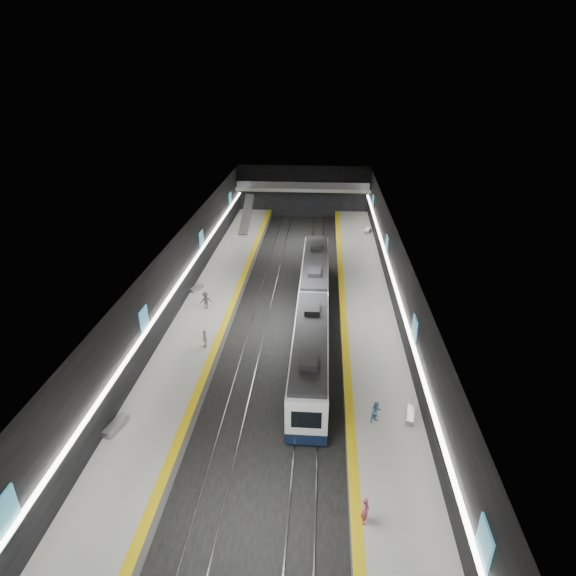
# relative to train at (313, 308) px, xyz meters

# --- Properties ---
(ground) EXTENTS (70.00, 70.00, 0.00)m
(ground) POSITION_rel_train_xyz_m (-2.50, 0.46, -2.20)
(ground) COLOR black
(ground) RESTS_ON ground
(ceiling) EXTENTS (20.00, 70.00, 0.04)m
(ceiling) POSITION_rel_train_xyz_m (-2.50, 0.46, 5.80)
(ceiling) COLOR beige
(ceiling) RESTS_ON wall_left
(wall_left) EXTENTS (0.04, 70.00, 8.00)m
(wall_left) POSITION_rel_train_xyz_m (-12.50, 0.46, 1.80)
(wall_left) COLOR black
(wall_left) RESTS_ON ground
(wall_right) EXTENTS (0.04, 70.00, 8.00)m
(wall_right) POSITION_rel_train_xyz_m (7.50, 0.46, 1.80)
(wall_right) COLOR black
(wall_right) RESTS_ON ground
(wall_back) EXTENTS (20.00, 0.04, 8.00)m
(wall_back) POSITION_rel_train_xyz_m (-2.50, 35.46, 1.80)
(wall_back) COLOR black
(wall_back) RESTS_ON ground
(platform_left) EXTENTS (5.00, 70.00, 1.00)m
(platform_left) POSITION_rel_train_xyz_m (-10.00, 0.46, -1.70)
(platform_left) COLOR slate
(platform_left) RESTS_ON ground
(tile_surface_left) EXTENTS (5.00, 70.00, 0.02)m
(tile_surface_left) POSITION_rel_train_xyz_m (-10.00, 0.46, -1.19)
(tile_surface_left) COLOR #AAAAA5
(tile_surface_left) RESTS_ON platform_left
(tactile_strip_left) EXTENTS (0.60, 70.00, 0.02)m
(tactile_strip_left) POSITION_rel_train_xyz_m (-7.80, 0.46, -1.18)
(tactile_strip_left) COLOR #DDB90B
(tactile_strip_left) RESTS_ON platform_left
(platform_right) EXTENTS (5.00, 70.00, 1.00)m
(platform_right) POSITION_rel_train_xyz_m (5.00, 0.46, -1.70)
(platform_right) COLOR slate
(platform_right) RESTS_ON ground
(tile_surface_right) EXTENTS (5.00, 70.00, 0.02)m
(tile_surface_right) POSITION_rel_train_xyz_m (5.00, 0.46, -1.19)
(tile_surface_right) COLOR #AAAAA5
(tile_surface_right) RESTS_ON platform_right
(tactile_strip_right) EXTENTS (0.60, 70.00, 0.02)m
(tactile_strip_right) POSITION_rel_train_xyz_m (2.80, 0.46, -1.18)
(tactile_strip_right) COLOR #DDB90B
(tactile_strip_right) RESTS_ON platform_right
(rails) EXTENTS (6.52, 70.00, 0.12)m
(rails) POSITION_rel_train_xyz_m (-2.50, 0.46, -2.14)
(rails) COLOR gray
(rails) RESTS_ON ground
(train) EXTENTS (2.69, 30.05, 3.60)m
(train) POSITION_rel_train_xyz_m (0.00, 0.00, 0.00)
(train) COLOR #0D1832
(train) RESTS_ON ground
(ad_posters) EXTENTS (19.94, 53.50, 2.20)m
(ad_posters) POSITION_rel_train_xyz_m (-2.50, 1.46, 2.30)
(ad_posters) COLOR teal
(ad_posters) RESTS_ON wall_left
(cove_light_left) EXTENTS (0.25, 68.60, 0.12)m
(cove_light_left) POSITION_rel_train_xyz_m (-12.30, 0.46, 1.60)
(cove_light_left) COLOR white
(cove_light_left) RESTS_ON wall_left
(cove_light_right) EXTENTS (0.25, 68.60, 0.12)m
(cove_light_right) POSITION_rel_train_xyz_m (7.30, 0.46, 1.60)
(cove_light_right) COLOR white
(cove_light_right) RESTS_ON wall_right
(mezzanine_bridge) EXTENTS (20.00, 3.00, 1.50)m
(mezzanine_bridge) POSITION_rel_train_xyz_m (-2.50, 33.39, 2.84)
(mezzanine_bridge) COLOR gray
(mezzanine_bridge) RESTS_ON wall_left
(escalator) EXTENTS (1.20, 7.50, 3.92)m
(escalator) POSITION_rel_train_xyz_m (-10.00, 26.46, 0.70)
(escalator) COLOR #99999E
(escalator) RESTS_ON platform_left
(bench_left_near) EXTENTS (1.01, 2.13, 0.50)m
(bench_left_near) POSITION_rel_train_xyz_m (-12.00, -15.16, -0.95)
(bench_left_near) COLOR #99999E
(bench_left_near) RESTS_ON platform_left
(bench_left_far) EXTENTS (1.17, 1.79, 0.43)m
(bench_left_far) POSITION_rel_train_xyz_m (-12.00, 5.44, -0.98)
(bench_left_far) COLOR #99999E
(bench_left_far) RESTS_ON platform_left
(bench_right_near) EXTENTS (0.86, 1.79, 0.42)m
(bench_right_near) POSITION_rel_train_xyz_m (6.71, -12.74, -0.99)
(bench_right_near) COLOR #99999E
(bench_right_near) RESTS_ON platform_right
(bench_right_far) EXTENTS (1.08, 2.02, 0.48)m
(bench_right_far) POSITION_rel_train_xyz_m (6.80, 25.40, -0.96)
(bench_right_far) COLOR #99999E
(bench_right_far) RESTS_ON platform_right
(passenger_right_a) EXTENTS (0.45, 0.63, 1.61)m
(passenger_right_a) POSITION_rel_train_xyz_m (3.18, -20.86, -0.39)
(passenger_right_a) COLOR #C74A5C
(passenger_right_a) RESTS_ON platform_right
(passenger_right_b) EXTENTS (0.94, 0.89, 1.53)m
(passenger_right_b) POSITION_rel_train_xyz_m (4.41, -13.26, -0.43)
(passenger_right_b) COLOR #4F80AD
(passenger_right_b) RESTS_ON platform_right
(passenger_left_a) EXTENTS (0.69, 0.97, 1.52)m
(passenger_left_a) POSITION_rel_train_xyz_m (-8.61, -5.16, -0.44)
(passenger_left_a) COLOR silver
(passenger_left_a) RESTS_ON platform_left
(passenger_left_b) EXTENTS (1.24, 0.99, 1.67)m
(passenger_left_b) POSITION_rel_train_xyz_m (-10.08, 1.53, -0.36)
(passenger_left_b) COLOR #404148
(passenger_left_b) RESTS_ON platform_left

